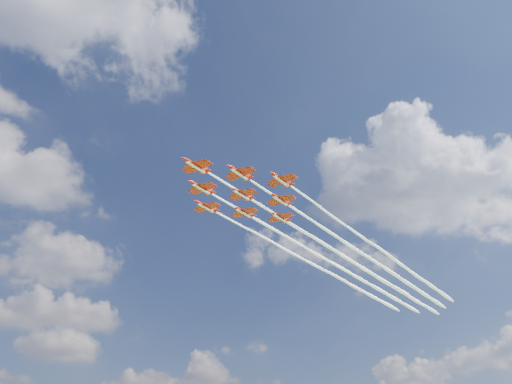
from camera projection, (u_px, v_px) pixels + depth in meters
jet_lead at (325, 245)px, 201.29m from camera, size 148.62×64.70×2.86m
jet_row2_port at (355, 249)px, 204.89m from camera, size 148.62×64.70×2.86m
jet_row2_starb at (322, 257)px, 213.12m from camera, size 148.62×64.70×2.86m
jet_row3_port at (384, 252)px, 208.50m from camera, size 148.62×64.70×2.86m
jet_row3_centre at (350, 260)px, 216.72m from camera, size 148.62×64.70×2.86m
jet_row3_starb at (319, 268)px, 224.95m from camera, size 148.62×64.70×2.86m
jet_row4_port at (378, 264)px, 220.33m from camera, size 148.62×64.70×2.86m
jet_row4_starb at (346, 271)px, 228.56m from camera, size 148.62×64.70×2.86m
jet_tail at (372, 274)px, 232.16m from camera, size 148.62×64.70×2.86m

